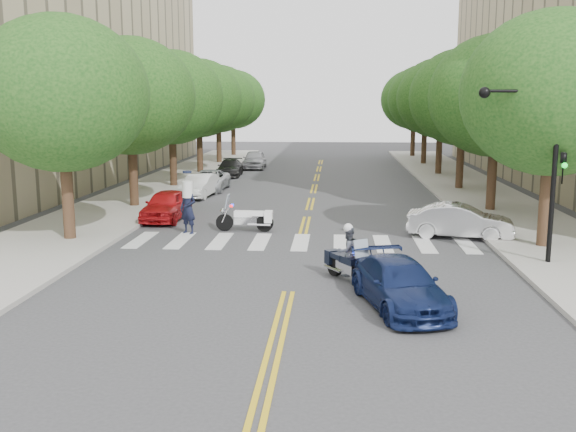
# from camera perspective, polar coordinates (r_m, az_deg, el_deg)

# --- Properties ---
(ground) EXTENTS (140.00, 140.00, 0.00)m
(ground) POSITION_cam_1_polar(r_m,az_deg,el_deg) (18.11, 0.04, -6.78)
(ground) COLOR #38383A
(ground) RESTS_ON ground
(sidewalk_left) EXTENTS (5.00, 60.00, 0.15)m
(sidewalk_left) POSITION_cam_1_polar(r_m,az_deg,el_deg) (41.06, -11.05, 2.63)
(sidewalk_left) COLOR #9E9991
(sidewalk_left) RESTS_ON ground
(sidewalk_right) EXTENTS (5.00, 60.00, 0.15)m
(sidewalk_right) POSITION_cam_1_polar(r_m,az_deg,el_deg) (40.48, 15.91, 2.32)
(sidewalk_right) COLOR #9E9991
(sidewalk_right) RESTS_ON ground
(tree_l_0) EXTENTS (6.40, 6.40, 8.45)m
(tree_l_0) POSITION_cam_1_polar(r_m,az_deg,el_deg) (25.37, -19.49, 10.19)
(tree_l_0) COLOR #382316
(tree_l_0) RESTS_ON ground
(tree_l_1) EXTENTS (6.40, 6.40, 8.45)m
(tree_l_1) POSITION_cam_1_polar(r_m,az_deg,el_deg) (32.87, -13.86, 10.30)
(tree_l_1) COLOR #382316
(tree_l_1) RESTS_ON ground
(tree_l_2) EXTENTS (6.40, 6.40, 8.45)m
(tree_l_2) POSITION_cam_1_polar(r_m,az_deg,el_deg) (40.56, -10.34, 10.32)
(tree_l_2) COLOR #382316
(tree_l_2) RESTS_ON ground
(tree_l_3) EXTENTS (6.40, 6.40, 8.45)m
(tree_l_3) POSITION_cam_1_polar(r_m,az_deg,el_deg) (48.35, -7.96, 10.32)
(tree_l_3) COLOR #382316
(tree_l_3) RESTS_ON ground
(tree_l_4) EXTENTS (6.40, 6.40, 8.45)m
(tree_l_4) POSITION_cam_1_polar(r_m,az_deg,el_deg) (56.20, -6.23, 10.30)
(tree_l_4) COLOR #382316
(tree_l_4) RESTS_ON ground
(tree_l_5) EXTENTS (6.40, 6.40, 8.45)m
(tree_l_5) POSITION_cam_1_polar(r_m,az_deg,el_deg) (64.08, -4.93, 10.28)
(tree_l_5) COLOR #382316
(tree_l_5) RESTS_ON ground
(tree_r_0) EXTENTS (6.40, 6.40, 8.45)m
(tree_r_0) POSITION_cam_1_polar(r_m,az_deg,el_deg) (24.49, 22.49, 10.03)
(tree_r_0) COLOR #382316
(tree_r_0) RESTS_ON ground
(tree_r_1) EXTENTS (6.40, 6.40, 8.45)m
(tree_r_1) POSITION_cam_1_polar(r_m,az_deg,el_deg) (32.19, 18.03, 10.12)
(tree_r_1) COLOR #382316
(tree_r_1) RESTS_ON ground
(tree_r_2) EXTENTS (6.40, 6.40, 8.45)m
(tree_r_2) POSITION_cam_1_polar(r_m,az_deg,el_deg) (40.01, 15.29, 10.14)
(tree_r_2) COLOR #382316
(tree_r_2) RESTS_ON ground
(tree_r_3) EXTENTS (6.40, 6.40, 8.45)m
(tree_r_3) POSITION_cam_1_polar(r_m,az_deg,el_deg) (47.89, 13.46, 10.14)
(tree_r_3) COLOR #382316
(tree_r_3) RESTS_ON ground
(tree_r_4) EXTENTS (6.40, 6.40, 8.45)m
(tree_r_4) POSITION_cam_1_polar(r_m,az_deg,el_deg) (55.80, 12.14, 10.14)
(tree_r_4) COLOR #382316
(tree_r_4) RESTS_ON ground
(tree_r_5) EXTENTS (6.40, 6.40, 8.45)m
(tree_r_5) POSITION_cam_1_polar(r_m,az_deg,el_deg) (63.74, 11.15, 10.13)
(tree_r_5) COLOR #382316
(tree_r_5) RESTS_ON ground
(traffic_signal_pole) EXTENTS (2.82, 0.42, 6.00)m
(traffic_signal_pole) POSITION_cam_1_polar(r_m,az_deg,el_deg) (21.82, 21.50, 5.36)
(traffic_signal_pole) COLOR black
(traffic_signal_pole) RESTS_ON ground
(motorcycle_police) EXTENTS (1.37, 1.93, 1.75)m
(motorcycle_police) POSITION_cam_1_polar(r_m,az_deg,el_deg) (19.11, 5.25, -3.49)
(motorcycle_police) COLOR black
(motorcycle_police) RESTS_ON ground
(motorcycle_parked) EXTENTS (2.39, 0.53, 1.54)m
(motorcycle_parked) POSITION_cam_1_polar(r_m,az_deg,el_deg) (26.44, -3.42, -0.22)
(motorcycle_parked) COLOR black
(motorcycle_parked) RESTS_ON ground
(officer_standing) EXTENTS (0.90, 0.79, 2.06)m
(officer_standing) POSITION_cam_1_polar(r_m,az_deg,el_deg) (26.14, -8.87, 0.65)
(officer_standing) COLOR black
(officer_standing) RESTS_ON ground
(convertible) EXTENTS (4.27, 2.24, 1.34)m
(convertible) POSITION_cam_1_polar(r_m,az_deg,el_deg) (25.98, 15.05, -0.44)
(convertible) COLOR silver
(convertible) RESTS_ON ground
(sedan_blue) EXTENTS (2.71, 4.52, 1.23)m
(sedan_blue) POSITION_cam_1_polar(r_m,az_deg,el_deg) (16.89, 9.90, -6.01)
(sedan_blue) COLOR #111D49
(sedan_blue) RESTS_ON ground
(parked_car_a) EXTENTS (1.73, 4.06, 1.37)m
(parked_car_a) POSITION_cam_1_polar(r_m,az_deg,el_deg) (29.41, -10.76, 0.95)
(parked_car_a) COLOR red
(parked_car_a) RESTS_ON ground
(parked_car_b) EXTENTS (1.75, 4.01, 1.28)m
(parked_car_b) POSITION_cam_1_polar(r_m,az_deg,el_deg) (36.38, -7.85, 2.68)
(parked_car_b) COLOR white
(parked_car_b) RESTS_ON ground
(parked_car_c) EXTENTS (2.06, 4.45, 1.23)m
(parked_car_c) POSITION_cam_1_polar(r_m,az_deg,el_deg) (38.95, -7.04, 3.15)
(parked_car_c) COLOR #AFB2B7
(parked_car_c) RESTS_ON ground
(parked_car_d) EXTENTS (1.85, 4.19, 1.20)m
(parked_car_d) POSITION_cam_1_polar(r_m,az_deg,el_deg) (46.64, -5.18, 4.29)
(parked_car_d) COLOR black
(parked_car_d) RESTS_ON ground
(parked_car_e) EXTENTS (1.85, 4.35, 1.47)m
(parked_car_e) POSITION_cam_1_polar(r_m,az_deg,el_deg) (51.89, -3.00, 5.04)
(parked_car_e) COLOR #9A9A9F
(parked_car_e) RESTS_ON ground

